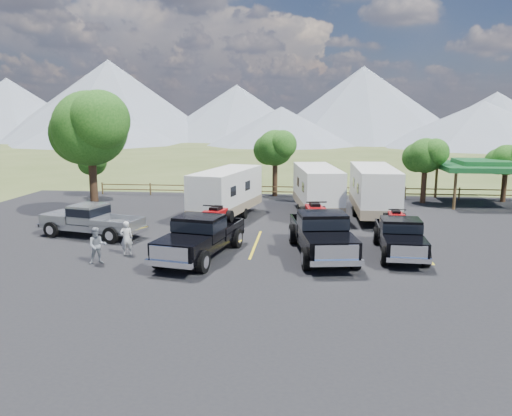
# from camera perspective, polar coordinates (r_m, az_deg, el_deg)

# --- Properties ---
(ground) EXTENTS (320.00, 320.00, 0.00)m
(ground) POSITION_cam_1_polar(r_m,az_deg,el_deg) (21.09, 4.30, -7.13)
(ground) COLOR #3E4C20
(ground) RESTS_ON ground
(asphalt_lot) EXTENTS (44.00, 34.00, 0.04)m
(asphalt_lot) POSITION_cam_1_polar(r_m,az_deg,el_deg) (23.96, 4.50, -4.90)
(asphalt_lot) COLOR black
(asphalt_lot) RESTS_ON ground
(stall_lines) EXTENTS (12.12, 5.50, 0.01)m
(stall_lines) POSITION_cam_1_polar(r_m,az_deg,el_deg) (24.92, 4.56, -4.23)
(stall_lines) COLOR gold
(stall_lines) RESTS_ON asphalt_lot
(tree_big_nw) EXTENTS (5.54, 5.18, 7.84)m
(tree_big_nw) POSITION_cam_1_polar(r_m,az_deg,el_deg) (31.89, -18.49, 8.62)
(tree_big_nw) COLOR black
(tree_big_nw) RESTS_ON ground
(tree_ne_a) EXTENTS (3.11, 2.92, 4.76)m
(tree_ne_a) POSITION_cam_1_polar(r_m,az_deg,el_deg) (38.17, 18.76, 5.68)
(tree_ne_a) COLOR black
(tree_ne_a) RESTS_ON ground
(tree_ne_b) EXTENTS (2.77, 2.59, 4.27)m
(tree_ne_b) POSITION_cam_1_polar(r_m,az_deg,el_deg) (40.90, 26.67, 4.91)
(tree_ne_b) COLOR black
(tree_ne_b) RESTS_ON ground
(tree_north) EXTENTS (3.46, 3.24, 5.25)m
(tree_north) POSITION_cam_1_polar(r_m,az_deg,el_deg) (39.26, 2.17, 6.87)
(tree_north) COLOR black
(tree_north) RESTS_ON ground
(tree_nw_small) EXTENTS (2.59, 2.43, 3.85)m
(tree_nw_small) POSITION_cam_1_polar(r_m,az_deg,el_deg) (40.75, -18.16, 5.00)
(tree_nw_small) COLOR black
(tree_nw_small) RESTS_ON ground
(rail_fence) EXTENTS (36.12, 0.12, 1.00)m
(rail_fence) POSITION_cam_1_polar(r_m,az_deg,el_deg) (39.05, 8.00, 1.99)
(rail_fence) COLOR brown
(rail_fence) RESTS_ON ground
(pavilion) EXTENTS (6.20, 6.20, 3.22)m
(pavilion) POSITION_cam_1_polar(r_m,az_deg,el_deg) (39.31, 24.45, 4.40)
(pavilion) COLOR brown
(pavilion) RESTS_ON ground
(mountain_range) EXTENTS (209.00, 71.00, 20.00)m
(mountain_range) POSITION_cam_1_polar(r_m,az_deg,el_deg) (126.32, 2.17, 11.33)
(mountain_range) COLOR gray
(mountain_range) RESTS_ON ground
(rig_left) EXTENTS (3.32, 6.75, 2.16)m
(rig_left) POSITION_cam_1_polar(r_m,az_deg,el_deg) (22.75, -6.22, -3.01)
(rig_left) COLOR black
(rig_left) RESTS_ON asphalt_lot
(rig_center) EXTENTS (3.19, 7.02, 2.26)m
(rig_center) POSITION_cam_1_polar(r_m,az_deg,el_deg) (23.14, 7.45, -2.68)
(rig_center) COLOR black
(rig_center) RESTS_ON asphalt_lot
(rig_right) EXTENTS (2.19, 5.76, 1.90)m
(rig_right) POSITION_cam_1_polar(r_m,az_deg,el_deg) (24.05, 16.08, -2.92)
(rig_right) COLOR black
(rig_right) RESTS_ON asphalt_lot
(trailer_left) EXTENTS (3.79, 8.77, 3.04)m
(trailer_left) POSITION_cam_1_polar(r_m,az_deg,el_deg) (30.83, -3.38, 1.69)
(trailer_left) COLOR white
(trailer_left) RESTS_ON asphalt_lot
(trailer_center) EXTENTS (3.26, 8.91, 3.08)m
(trailer_center) POSITION_cam_1_polar(r_m,az_deg,el_deg) (32.25, 6.99, 2.06)
(trailer_center) COLOR white
(trailer_center) RESTS_ON asphalt_lot
(trailer_right) EXTENTS (2.45, 9.10, 3.17)m
(trailer_right) POSITION_cam_1_polar(r_m,az_deg,el_deg) (31.96, 13.30, 1.87)
(trailer_right) COLOR white
(trailer_right) RESTS_ON asphalt_lot
(pickup_silver) EXTENTS (6.03, 3.16, 1.73)m
(pickup_silver) POSITION_cam_1_polar(r_m,az_deg,el_deg) (27.74, -18.30, -1.31)
(pickup_silver) COLOR gray
(pickup_silver) RESTS_ON asphalt_lot
(person_a) EXTENTS (0.68, 0.59, 1.58)m
(person_a) POSITION_cam_1_polar(r_m,az_deg,el_deg) (23.74, -14.59, -3.33)
(person_a) COLOR beige
(person_a) RESTS_ON asphalt_lot
(person_b) EXTENTS (0.95, 0.86, 1.60)m
(person_b) POSITION_cam_1_polar(r_m,az_deg,el_deg) (22.69, -17.68, -4.12)
(person_b) COLOR gray
(person_b) RESTS_ON asphalt_lot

